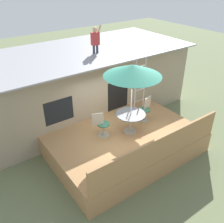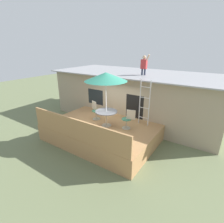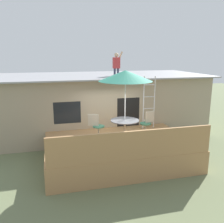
# 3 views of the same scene
# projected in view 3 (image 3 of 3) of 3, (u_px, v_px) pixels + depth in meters

# --- Properties ---
(ground_plane) EXTENTS (40.00, 40.00, 0.00)m
(ground_plane) POSITION_uv_depth(u_px,v_px,m) (118.00, 160.00, 9.19)
(ground_plane) COLOR #66704C
(house) EXTENTS (10.50, 4.50, 2.89)m
(house) POSITION_uv_depth(u_px,v_px,m) (99.00, 104.00, 12.25)
(house) COLOR gray
(house) RESTS_ON ground
(deck) EXTENTS (5.20, 3.65, 0.80)m
(deck) POSITION_uv_depth(u_px,v_px,m) (118.00, 150.00, 9.10)
(deck) COLOR #A87A4C
(deck) RESTS_ON ground
(deck_railing) EXTENTS (5.10, 0.08, 0.90)m
(deck_railing) POSITION_uv_depth(u_px,v_px,m) (134.00, 145.00, 7.23)
(deck_railing) COLOR #A87A4C
(deck_railing) RESTS_ON deck
(patio_table) EXTENTS (1.04, 1.04, 0.74)m
(patio_table) POSITION_uv_depth(u_px,v_px,m) (125.00, 124.00, 8.91)
(patio_table) COLOR #A59E8C
(patio_table) RESTS_ON deck
(patio_umbrella) EXTENTS (1.90, 1.90, 2.54)m
(patio_umbrella) POSITION_uv_depth(u_px,v_px,m) (125.00, 76.00, 8.50)
(patio_umbrella) COLOR silver
(patio_umbrella) RESTS_ON deck
(step_ladder) EXTENTS (0.52, 0.04, 2.20)m
(step_ladder) POSITION_uv_depth(u_px,v_px,m) (149.00, 103.00, 10.20)
(step_ladder) COLOR silver
(step_ladder) RESTS_ON deck
(person_figure) EXTENTS (0.47, 0.20, 1.11)m
(person_figure) POSITION_uv_depth(u_px,v_px,m) (117.00, 62.00, 11.29)
(person_figure) COLOR #33384C
(person_figure) RESTS_ON house
(patio_chair_left) EXTENTS (0.60, 0.44, 0.92)m
(patio_chair_left) POSITION_uv_depth(u_px,v_px,m) (97.00, 126.00, 9.08)
(patio_chair_left) COLOR #A59E8C
(patio_chair_left) RESTS_ON deck
(patio_chair_right) EXTENTS (0.61, 0.44, 0.92)m
(patio_chair_right) POSITION_uv_depth(u_px,v_px,m) (147.00, 123.00, 9.47)
(patio_chair_right) COLOR #A59E8C
(patio_chair_right) RESTS_ON deck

